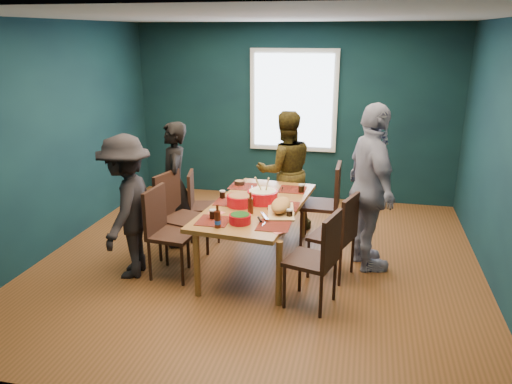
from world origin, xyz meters
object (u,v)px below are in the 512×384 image
at_px(person_far_left, 174,185).
at_px(bowl_dumpling, 263,196).
at_px(chair_left_mid, 176,209).
at_px(dining_table, 257,210).
at_px(chair_left_far, 199,200).
at_px(chair_right_near, 320,253).
at_px(person_back, 285,171).
at_px(person_right, 371,189).
at_px(cutting_board, 281,207).
at_px(chair_right_far, 328,198).
at_px(bowl_salad, 240,200).
at_px(person_near_left, 127,207).
at_px(bowl_herbs, 240,218).
at_px(chair_right_mid, 340,230).
at_px(chair_left_near, 164,226).

distance_m(person_far_left, bowl_dumpling, 1.19).
bearing_deg(chair_left_mid, dining_table, 17.02).
height_order(chair_left_far, chair_right_near, chair_right_near).
distance_m(dining_table, chair_left_mid, 0.96).
bearing_deg(person_back, person_right, 115.16).
xyz_separation_m(chair_left_mid, cutting_board, (1.27, -0.18, 0.19)).
relative_size(chair_left_far, chair_right_far, 0.86).
bearing_deg(dining_table, bowl_salad, -145.63).
relative_size(chair_right_near, bowl_salad, 3.27).
bearing_deg(person_near_left, bowl_herbs, 80.18).
distance_m(dining_table, cutting_board, 0.40).
bearing_deg(bowl_herbs, person_far_left, 138.78).
bearing_deg(bowl_dumpling, person_near_left, -154.64).
bearing_deg(chair_left_far, bowl_herbs, -67.43).
height_order(person_back, person_right, person_right).
bearing_deg(chair_left_mid, person_right, 20.34).
xyz_separation_m(chair_right_near, bowl_herbs, (-0.83, 0.21, 0.21)).
bearing_deg(chair_left_mid, bowl_salad, 10.90).
xyz_separation_m(chair_right_mid, chair_right_near, (-0.15, -0.66, 0.01)).
relative_size(chair_left_near, cutting_board, 1.42).
relative_size(dining_table, chair_right_far, 1.93).
relative_size(chair_left_mid, person_right, 0.55).
distance_m(person_far_left, person_near_left, 0.92).
xyz_separation_m(person_far_left, cutting_board, (1.42, -0.55, 0.02)).
distance_m(dining_table, person_near_left, 1.41).
distance_m(chair_left_far, chair_left_near, 1.06).
xyz_separation_m(bowl_salad, bowl_dumpling, (0.22, 0.16, 0.01)).
distance_m(chair_right_far, person_far_left, 1.90).
bearing_deg(person_near_left, chair_left_mid, 140.06).
distance_m(chair_left_near, chair_right_far, 2.07).
distance_m(person_right, person_near_left, 2.63).
relative_size(person_right, bowl_dumpling, 5.42).
xyz_separation_m(chair_right_far, bowl_dumpling, (-0.68, -0.70, 0.20)).
bearing_deg(chair_right_far, person_back, 146.19).
relative_size(chair_left_mid, chair_right_mid, 1.08).
distance_m(chair_right_mid, bowl_salad, 1.13).
relative_size(chair_left_mid, chair_right_near, 1.06).
height_order(chair_right_mid, chair_right_near, chair_right_near).
bearing_deg(chair_left_mid, person_back, 63.10).
bearing_deg(chair_left_near, chair_left_mid, 101.50).
distance_m(chair_left_far, chair_right_near, 2.17).
bearing_deg(bowl_salad, person_far_left, 155.91).
bearing_deg(chair_right_mid, person_right, 66.27).
xyz_separation_m(chair_left_mid, chair_right_near, (1.75, -0.78, -0.03)).
xyz_separation_m(person_right, cutting_board, (-0.92, -0.39, -0.14)).
bearing_deg(person_right, person_near_left, 85.36).
height_order(chair_right_far, person_far_left, person_far_left).
bearing_deg(chair_right_mid, person_back, 139.82).
relative_size(chair_left_far, person_far_left, 0.57).
bearing_deg(chair_left_near, chair_right_near, -5.49).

